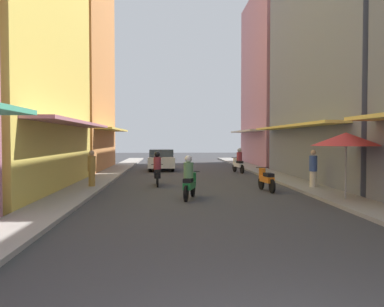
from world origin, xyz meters
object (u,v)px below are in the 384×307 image
at_px(motorbike_white, 238,162).
at_px(motorbike_black, 157,171).
at_px(vendor_umbrella, 346,139).
at_px(parked_car, 162,159).
at_px(motorbike_orange, 266,179).
at_px(motorbike_green, 189,180).
at_px(pedestrian_crossing, 313,170).
at_px(pedestrian_far, 92,170).

height_order(motorbike_white, motorbike_black, same).
distance_m(motorbike_black, vendor_umbrella, 8.50).
bearing_deg(parked_car, motorbike_orange, -68.66).
relative_size(motorbike_white, parked_car, 0.43).
height_order(motorbike_orange, motorbike_green, motorbike_green).
bearing_deg(motorbike_green, parked_car, 95.30).
relative_size(parked_car, pedestrian_crossing, 2.44).
relative_size(motorbike_white, motorbike_black, 0.99).
relative_size(motorbike_green, pedestrian_far, 1.07).
xyz_separation_m(motorbike_orange, motorbike_black, (-4.53, 2.18, 0.20)).
xyz_separation_m(motorbike_black, vendor_umbrella, (6.50, -5.28, 1.44)).
relative_size(motorbike_white, pedestrian_far, 1.07).
height_order(motorbike_black, pedestrian_crossing, pedestrian_crossing).
height_order(motorbike_black, vendor_umbrella, vendor_umbrella).
bearing_deg(pedestrian_far, parked_car, 75.05).
bearing_deg(motorbike_orange, parked_car, 111.34).
distance_m(motorbike_green, parked_car, 13.69).
height_order(motorbike_green, parked_car, motorbike_green).
relative_size(pedestrian_far, vendor_umbrella, 0.70).
distance_m(motorbike_green, pedestrian_crossing, 5.92).
distance_m(motorbike_green, pedestrian_far, 5.17).
bearing_deg(motorbike_white, motorbike_green, -108.19).
bearing_deg(motorbike_orange, motorbike_green, -147.73).
relative_size(motorbike_orange, motorbike_black, 1.00).
relative_size(motorbike_orange, pedestrian_crossing, 1.07).
distance_m(parked_car, pedestrian_crossing, 13.00).
bearing_deg(parked_car, motorbike_black, -90.05).
distance_m(motorbike_white, pedestrian_crossing, 8.86).
xyz_separation_m(pedestrian_crossing, vendor_umbrella, (-0.15, -3.50, 1.30)).
bearing_deg(pedestrian_crossing, motorbike_green, -155.37).
distance_m(motorbike_orange, parked_car, 12.43).
height_order(motorbike_orange, parked_car, parked_car).
bearing_deg(motorbike_black, motorbike_orange, -25.73).
xyz_separation_m(motorbike_black, parked_car, (0.01, 9.39, 0.04)).
distance_m(motorbike_orange, motorbike_green, 3.86).
bearing_deg(pedestrian_crossing, motorbike_white, 101.12).
bearing_deg(motorbike_green, pedestrian_crossing, 24.63).
relative_size(motorbike_white, pedestrian_crossing, 1.06).
xyz_separation_m(motorbike_white, parked_car, (-4.93, 2.47, 0.04)).
bearing_deg(parked_car, pedestrian_crossing, -59.25).
relative_size(motorbike_black, pedestrian_crossing, 1.07).
relative_size(motorbike_green, motorbike_black, 0.98).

